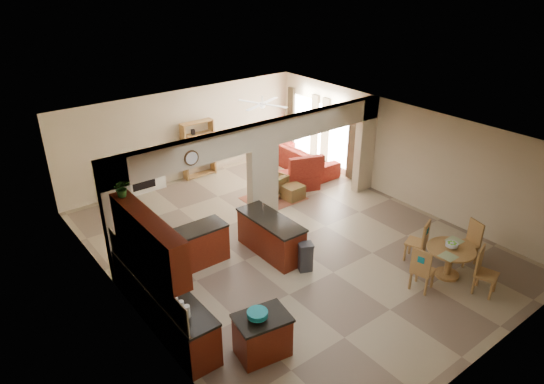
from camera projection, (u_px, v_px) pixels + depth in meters
floor at (288, 242)px, 11.89m from camera, size 10.00×10.00×0.00m
ceiling at (289, 134)px, 10.67m from camera, size 10.00×10.00×0.00m
wall_back at (185, 135)px, 14.83m from camera, size 8.00×0.00×8.00m
wall_front at (488, 299)px, 7.73m from camera, size 8.00×0.00×8.00m
wall_left at (124, 248)px, 9.07m from camera, size 0.00×10.00×10.00m
wall_right at (399, 153)px, 13.48m from camera, size 0.00×10.00×10.00m
partition_left_pier at (119, 222)px, 9.95m from camera, size 0.60×0.25×2.80m
partition_center_pier at (263, 188)px, 12.12m from camera, size 0.80×0.25×2.20m
partition_right_pier at (365, 145)px, 14.03m from camera, size 0.60×0.25×2.80m
partition_header at (262, 135)px, 11.51m from camera, size 8.00×0.25×0.60m
kitchen_counter at (170, 281)px, 9.71m from camera, size 2.52×3.29×1.48m
upper_cabinets at (148, 239)px, 8.37m from camera, size 0.35×2.40×0.90m
peninsula at (271, 236)px, 11.28m from camera, size 0.70×1.85×0.91m
wall_clock at (192, 158)px, 10.32m from camera, size 0.34×0.03×0.34m
rug at (273, 198)px, 14.04m from camera, size 1.60×1.30×0.01m
fireplace at (141, 173)px, 14.17m from camera, size 1.60×0.35×1.20m
shelving_unit at (199, 149)px, 15.11m from camera, size 1.00×0.32×1.80m
window_a at (339, 138)px, 15.19m from camera, size 0.02×0.90×1.90m
window_b at (303, 124)px, 16.40m from camera, size 0.02×0.90×1.90m
glazed_door at (320, 135)px, 15.86m from camera, size 0.02×0.70×2.10m
drape_a_left at (352, 143)px, 14.74m from camera, size 0.10×0.28×2.30m
drape_a_right at (325, 133)px, 15.59m from camera, size 0.10×0.28×2.30m
drape_b_left at (315, 129)px, 15.95m from camera, size 0.10×0.28×2.30m
drape_b_right at (291, 120)px, 16.80m from camera, size 0.10×0.28×2.30m
ceiling_fan at (262, 104)px, 13.73m from camera, size 1.00×1.00×0.10m
kitchen_island at (262, 335)px, 8.39m from camera, size 1.03×0.81×0.81m
teal_bowl at (257, 316)px, 8.12m from camera, size 0.36×0.36×0.17m
trash_can at (305, 258)px, 10.71m from camera, size 0.37×0.35×0.62m
dining_table at (450, 257)px, 10.45m from camera, size 1.02×1.02×0.70m
fruit_bowl at (452, 245)px, 10.34m from camera, size 0.27×0.27×0.14m
sofa at (303, 158)px, 15.85m from camera, size 2.59×1.05×0.75m
chaise at (298, 180)px, 14.67m from camera, size 1.31×1.19×0.43m
armchair at (272, 185)px, 14.10m from camera, size 0.81×0.83×0.66m
ottoman at (292, 192)px, 13.98m from camera, size 0.59×0.59×0.41m
plant at (122, 188)px, 8.78m from camera, size 0.34×0.30×0.34m
chair_north at (420, 240)px, 10.94m from camera, size 0.54×0.54×1.02m
chair_east at (470, 240)px, 10.92m from camera, size 0.52×0.52×1.02m
chair_south at (483, 269)px, 9.91m from camera, size 0.52×0.52×1.02m
chair_west at (422, 268)px, 9.94m from camera, size 0.51×0.51×1.02m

